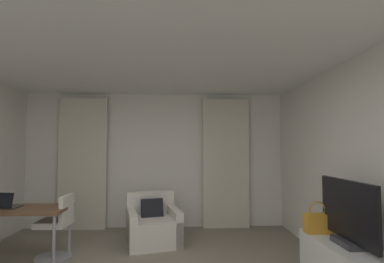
{
  "coord_description": "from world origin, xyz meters",
  "views": [
    {
      "loc": [
        0.46,
        -2.7,
        1.55
      ],
      "look_at": [
        0.64,
        1.29,
        1.77
      ],
      "focal_mm": 26.96,
      "sensor_mm": 36.0,
      "label": 1
    }
  ],
  "objects_px": {
    "desk_chair": "(57,231)",
    "handbag_primary": "(318,223)",
    "tv_flatscreen": "(348,215)",
    "laptop": "(5,205)",
    "armchair": "(153,226)",
    "desk": "(16,213)"
  },
  "relations": [
    {
      "from": "desk_chair",
      "to": "handbag_primary",
      "type": "relative_size",
      "value": 2.39
    },
    {
      "from": "tv_flatscreen",
      "to": "desk_chair",
      "type": "bearing_deg",
      "value": 160.56
    },
    {
      "from": "handbag_primary",
      "to": "laptop",
      "type": "bearing_deg",
      "value": 170.36
    },
    {
      "from": "armchair",
      "to": "handbag_primary",
      "type": "relative_size",
      "value": 2.7
    },
    {
      "from": "armchair",
      "to": "handbag_primary",
      "type": "distance_m",
      "value": 2.52
    },
    {
      "from": "armchair",
      "to": "tv_flatscreen",
      "type": "bearing_deg",
      "value": -40.46
    },
    {
      "from": "desk",
      "to": "desk_chair",
      "type": "relative_size",
      "value": 1.53
    },
    {
      "from": "armchair",
      "to": "desk",
      "type": "relative_size",
      "value": 0.74
    },
    {
      "from": "desk_chair",
      "to": "handbag_primary",
      "type": "height_order",
      "value": "handbag_primary"
    },
    {
      "from": "desk_chair",
      "to": "laptop",
      "type": "distance_m",
      "value": 0.76
    },
    {
      "from": "desk",
      "to": "handbag_primary",
      "type": "bearing_deg",
      "value": -10.11
    },
    {
      "from": "desk",
      "to": "handbag_primary",
      "type": "relative_size",
      "value": 3.66
    },
    {
      "from": "desk_chair",
      "to": "laptop",
      "type": "height_order",
      "value": "laptop"
    },
    {
      "from": "armchair",
      "to": "desk",
      "type": "xyz_separation_m",
      "value": [
        -1.79,
        -0.71,
        0.39
      ]
    },
    {
      "from": "laptop",
      "to": "handbag_primary",
      "type": "bearing_deg",
      "value": -9.64
    },
    {
      "from": "desk",
      "to": "handbag_primary",
      "type": "height_order",
      "value": "handbag_primary"
    },
    {
      "from": "desk",
      "to": "laptop",
      "type": "height_order",
      "value": "laptop"
    },
    {
      "from": "desk_chair",
      "to": "armchair",
      "type": "bearing_deg",
      "value": 26.4
    },
    {
      "from": "handbag_primary",
      "to": "desk_chair",
      "type": "bearing_deg",
      "value": 167.0
    },
    {
      "from": "laptop",
      "to": "armchair",
      "type": "bearing_deg",
      "value": 20.6
    },
    {
      "from": "armchair",
      "to": "tv_flatscreen",
      "type": "relative_size",
      "value": 1.04
    },
    {
      "from": "desk_chair",
      "to": "laptop",
      "type": "relative_size",
      "value": 2.52
    }
  ]
}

